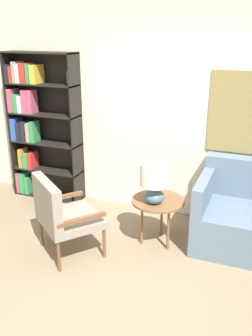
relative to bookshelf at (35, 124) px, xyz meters
The scene contains 6 objects.
ground_plane 2.74m from the bookshelf, 47.20° to the right, with size 14.00×14.00×0.00m, color #847056.
wall_back 1.80m from the bookshelf, ahead, with size 6.40×0.08×2.70m.
bookshelf is the anchor object (origin of this frame).
armchair 1.79m from the bookshelf, 48.46° to the right, with size 0.87×0.87×0.89m.
side_table 2.21m from the bookshelf, 18.27° to the right, with size 0.59×0.59×0.54m.
table_lamp 2.16m from the bookshelf, 20.64° to the right, with size 0.32×0.32×0.45m.
Camera 1 is at (1.37, -2.47, 2.33)m, focal length 40.00 mm.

